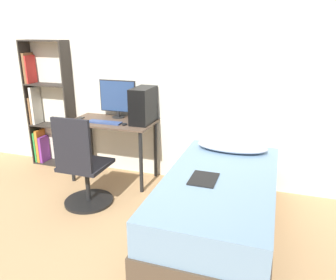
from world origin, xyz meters
The scene contains 13 objects.
ground_plane centered at (0.00, 0.00, 0.00)m, with size 14.00×14.00×0.00m, color tan.
wall_back centered at (0.00, 1.49, 1.25)m, with size 8.00×0.05×2.50m.
desk centered at (-0.26, 1.17, 0.65)m, with size 1.05×0.58×0.78m.
bookshelf centered at (-1.41, 1.35, 0.77)m, with size 0.65×0.22×1.72m.
office_chair centered at (-0.24, 0.44, 0.39)m, with size 0.54×0.54×1.03m.
bed centered at (1.22, 0.47, 0.27)m, with size 1.03×1.98×0.55m.
pillow centered at (1.22, 1.20, 0.60)m, with size 0.78×0.36×0.11m.
magazine centered at (1.09, 0.36, 0.55)m, with size 0.24×0.32×0.01m.
monitor centered at (-0.26, 1.36, 1.03)m, with size 0.49×0.16×0.48m.
keyboard centered at (-0.30, 1.06, 0.79)m, with size 0.42×0.11×0.02m.
pc_tower centered at (0.14, 1.23, 0.99)m, with size 0.22×0.42×0.43m.
mouse centered at (-0.04, 1.06, 0.79)m, with size 0.06×0.09×0.02m.
phone centered at (-0.70, 1.13, 0.78)m, with size 0.07×0.14×0.01m.
Camera 1 is at (1.64, -2.31, 1.83)m, focal length 35.00 mm.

